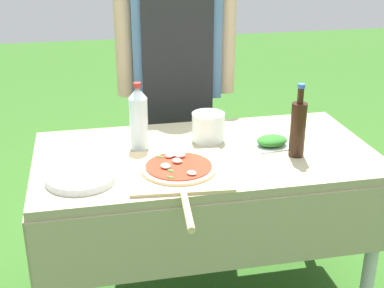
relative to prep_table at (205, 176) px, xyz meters
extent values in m
cube|color=gray|center=(0.00, 0.00, 0.09)|extent=(1.36, 0.72, 0.04)
cube|color=gray|center=(0.00, -0.36, -0.07)|extent=(1.36, 0.01, 0.28)
cube|color=gray|center=(0.00, 0.36, -0.07)|extent=(1.36, 0.01, 0.28)
cube|color=gray|center=(-0.68, 0.00, -0.07)|extent=(0.01, 0.72, 0.28)
cube|color=gray|center=(0.68, 0.00, -0.07)|extent=(0.01, 0.72, 0.28)
cylinder|color=#B7B7BC|center=(0.62, -0.30, -0.29)|extent=(0.06, 0.06, 0.72)
cylinder|color=#B7B7BC|center=(-0.62, 0.30, -0.29)|extent=(0.06, 0.06, 0.72)
cylinder|color=#B7B7BC|center=(0.62, 0.30, -0.29)|extent=(0.06, 0.06, 0.72)
cylinder|color=#333D56|center=(0.08, 0.66, -0.25)|extent=(0.12, 0.12, 0.79)
cylinder|color=#333D56|center=(-0.08, 0.67, -0.25)|extent=(0.12, 0.12, 0.79)
cube|color=#4C7099|center=(0.00, 0.66, 0.45)|extent=(0.44, 0.22, 0.60)
cube|color=#232326|center=(-0.01, 0.57, 0.22)|extent=(0.34, 0.04, 0.86)
cylinder|color=tan|center=(0.25, 0.64, 0.42)|extent=(0.09, 0.09, 0.53)
cylinder|color=tan|center=(-0.25, 0.69, 0.42)|extent=(0.09, 0.09, 0.53)
cube|color=#D1B27F|center=(-0.14, -0.16, 0.11)|extent=(0.40, 0.40, 0.01)
cylinder|color=#D1B27F|center=(-0.17, -0.46, 0.11)|extent=(0.04, 0.23, 0.02)
cylinder|color=beige|center=(-0.14, -0.16, 0.13)|extent=(0.28, 0.28, 0.01)
cylinder|color=red|center=(-0.14, -0.16, 0.13)|extent=(0.25, 0.25, 0.00)
ellipsoid|color=white|center=(-0.16, -0.09, 0.14)|extent=(0.04, 0.03, 0.01)
ellipsoid|color=white|center=(-0.15, -0.08, 0.14)|extent=(0.04, 0.05, 0.01)
ellipsoid|color=white|center=(-0.14, -0.14, 0.15)|extent=(0.05, 0.05, 0.02)
ellipsoid|color=white|center=(-0.12, -0.09, 0.15)|extent=(0.05, 0.05, 0.02)
ellipsoid|color=white|center=(-0.19, -0.17, 0.14)|extent=(0.04, 0.05, 0.01)
ellipsoid|color=white|center=(-0.11, -0.25, 0.14)|extent=(0.05, 0.05, 0.01)
ellipsoid|color=#286B23|center=(-0.13, -0.13, 0.14)|extent=(0.03, 0.03, 0.00)
ellipsoid|color=#286B23|center=(-0.18, -0.20, 0.14)|extent=(0.03, 0.03, 0.00)
ellipsoid|color=#286B23|center=(-0.20, -0.07, 0.14)|extent=(0.03, 0.03, 0.00)
ellipsoid|color=#286B23|center=(-0.19, -0.26, 0.14)|extent=(0.03, 0.03, 0.00)
cylinder|color=black|center=(0.34, -0.10, 0.22)|extent=(0.06, 0.06, 0.22)
cylinder|color=black|center=(0.34, -0.10, 0.36)|extent=(0.02, 0.02, 0.06)
cylinder|color=#335BB2|center=(0.34, -0.10, 0.39)|extent=(0.03, 0.03, 0.02)
cylinder|color=silver|center=(-0.26, 0.09, 0.22)|extent=(0.08, 0.08, 0.21)
cone|color=silver|center=(-0.26, 0.09, 0.35)|extent=(0.08, 0.08, 0.05)
cylinder|color=#B22823|center=(-0.26, 0.09, 0.38)|extent=(0.03, 0.03, 0.02)
cube|color=silver|center=(0.28, 0.00, 0.11)|extent=(0.16, 0.13, 0.01)
ellipsoid|color=#286B23|center=(0.28, 0.00, 0.13)|extent=(0.14, 0.11, 0.04)
cylinder|color=silver|center=(0.04, 0.12, 0.17)|extent=(0.14, 0.14, 0.12)
cylinder|color=white|center=(-0.49, -0.16, 0.11)|extent=(0.26, 0.26, 0.00)
cylinder|color=white|center=(-0.49, -0.16, 0.12)|extent=(0.25, 0.25, 0.00)
cylinder|color=white|center=(-0.49, -0.16, 0.12)|extent=(0.25, 0.25, 0.00)
cylinder|color=white|center=(-0.49, -0.16, 0.13)|extent=(0.25, 0.25, 0.00)
cylinder|color=white|center=(-0.49, -0.16, 0.13)|extent=(0.25, 0.25, 0.00)
camera|label=1|loc=(-0.45, -1.92, 0.97)|focal=50.00mm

